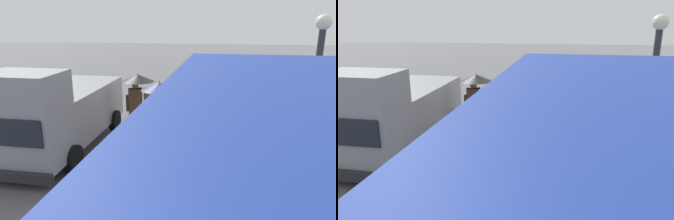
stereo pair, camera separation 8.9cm
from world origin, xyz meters
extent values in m
plane|color=#5B5B5E|center=(0.00, 0.00, 0.00)|extent=(90.00, 90.00, 0.00)
cylinder|color=#ADAFB5|center=(-0.52, 0.86, 0.00)|extent=(1.97, 1.97, 0.01)
cube|color=gray|center=(3.52, 1.33, 1.06)|extent=(2.05, 5.23, 1.40)
cube|color=gray|center=(3.55, 3.23, 2.18)|extent=(1.87, 1.43, 0.84)
cube|color=black|center=(3.56, 3.95, 1.38)|extent=(1.66, 0.09, 0.63)
cube|color=#232326|center=(3.56, 3.99, 0.32)|extent=(1.96, 0.20, 0.24)
cylinder|color=black|center=(2.56, 2.96, 0.36)|extent=(0.25, 0.72, 0.72)
cylinder|color=black|center=(4.52, 2.92, 0.36)|extent=(0.25, 0.72, 0.72)
cylinder|color=black|center=(2.51, -0.27, 0.36)|extent=(0.25, 0.72, 0.72)
cylinder|color=black|center=(4.47, -0.30, 0.36)|extent=(0.25, 0.72, 0.72)
cube|color=red|center=(0.12, -0.16, 0.60)|extent=(0.69, 0.86, 0.56)
cube|color=red|center=(0.12, -0.16, 0.14)|extent=(0.62, 0.78, 0.04)
cylinder|color=red|center=(0.22, -0.57, 1.00)|extent=(0.57, 0.17, 0.04)
sphere|color=black|center=(-0.16, 0.08, 0.05)|extent=(0.10, 0.10, 0.10)
sphere|color=black|center=(0.25, 0.18, 0.05)|extent=(0.10, 0.10, 0.10)
sphere|color=black|center=(-0.01, -0.51, 0.05)|extent=(0.10, 0.10, 0.10)
sphere|color=black|center=(0.39, -0.41, 0.05)|extent=(0.10, 0.10, 0.10)
cylinder|color=navy|center=(0.17, -0.04, 0.70)|extent=(0.14, 0.29, 0.69)
cube|color=#515156|center=(1.04, -0.08, 0.22)|extent=(0.68, 0.74, 0.03)
cylinder|color=#515156|center=(0.72, -0.26, 0.77)|extent=(0.04, 0.04, 1.10)
cylinder|color=#515156|center=(1.12, -0.44, 0.77)|extent=(0.04, 0.04, 1.10)
cylinder|color=black|center=(0.70, -0.26, 0.10)|extent=(0.13, 0.20, 0.20)
cylinder|color=black|center=(1.14, -0.45, 0.10)|extent=(0.13, 0.20, 0.20)
cube|color=tan|center=(1.04, -0.08, 0.39)|extent=(0.58, 0.64, 0.32)
cube|color=tan|center=(1.04, -0.08, 0.74)|extent=(0.59, 0.64, 0.37)
cube|color=tan|center=(1.04, -0.08, 1.09)|extent=(0.53, 0.54, 0.33)
cube|color=tan|center=(1.04, -0.08, 1.45)|extent=(0.61, 0.70, 0.38)
cylinder|color=black|center=(1.68, 0.34, 0.41)|extent=(0.18, 0.18, 0.82)
cylinder|color=black|center=(1.48, 0.29, 0.41)|extent=(0.18, 0.18, 0.82)
cube|color=#473323|center=(1.58, 0.31, 1.24)|extent=(0.50, 0.38, 0.84)
sphere|color=#8C6647|center=(1.58, 0.31, 1.78)|extent=(0.22, 0.22, 0.22)
cylinder|color=#473323|center=(1.83, 0.38, 1.19)|extent=(0.10, 0.10, 0.55)
cylinder|color=#473323|center=(1.41, 0.25, 1.46)|extent=(0.17, 0.32, 0.50)
cylinder|color=#333338|center=(1.48, 0.29, 1.62)|extent=(0.02, 0.02, 0.86)
cone|color=black|center=(1.48, 0.29, 2.00)|extent=(1.04, 1.04, 0.22)
sphere|color=#333338|center=(1.48, 0.29, 2.13)|extent=(0.04, 0.04, 0.04)
cylinder|color=black|center=(0.67, 1.67, 0.41)|extent=(0.18, 0.18, 0.82)
cylinder|color=black|center=(0.58, 1.49, 0.41)|extent=(0.18, 0.18, 0.82)
cube|color=#5B1E23|center=(0.62, 1.58, 1.24)|extent=(0.44, 0.52, 0.84)
sphere|color=#8C6647|center=(0.62, 1.58, 1.78)|extent=(0.22, 0.22, 0.22)
cylinder|color=#5B1E23|center=(0.73, 1.81, 1.19)|extent=(0.10, 0.10, 0.55)
cylinder|color=#5B1E23|center=(0.57, 1.41, 1.46)|extent=(0.32, 0.22, 0.50)
cylinder|color=#333338|center=(0.58, 1.49, 1.62)|extent=(0.02, 0.02, 0.86)
cone|color=navy|center=(0.58, 1.49, 2.00)|extent=(1.04, 1.04, 0.22)
sphere|color=#333338|center=(0.58, 1.49, 2.13)|extent=(0.04, 0.04, 0.04)
cube|color=maroon|center=(0.44, 1.66, 1.28)|extent=(0.27, 0.34, 0.44)
cylinder|color=black|center=(-0.29, -1.27, 0.41)|extent=(0.18, 0.18, 0.82)
cylinder|color=black|center=(-0.20, -1.09, 0.41)|extent=(0.18, 0.18, 0.82)
cube|color=slate|center=(-0.24, -1.18, 1.24)|extent=(0.45, 0.52, 0.84)
sphere|color=tan|center=(-0.24, -1.18, 1.78)|extent=(0.22, 0.22, 0.22)
cylinder|color=slate|center=(-0.37, -1.41, 1.19)|extent=(0.10, 0.10, 0.55)
cylinder|color=slate|center=(-0.18, -1.01, 1.46)|extent=(0.31, 0.23, 0.50)
cylinder|color=#333338|center=(-0.20, -1.09, 1.62)|extent=(0.02, 0.02, 0.86)
cone|color=white|center=(-0.20, -1.09, 2.00)|extent=(1.04, 1.04, 0.22)
sphere|color=#333338|center=(-0.20, -1.09, 2.13)|extent=(0.04, 0.04, 0.04)
cylinder|color=#2D2D33|center=(-2.78, 3.74, 1.80)|extent=(0.12, 0.12, 3.60)
sphere|color=#EAEACC|center=(-2.78, 3.74, 3.72)|extent=(0.28, 0.28, 0.28)
camera|label=1|loc=(-0.88, 9.77, 3.73)|focal=33.04mm
camera|label=2|loc=(-0.97, 9.75, 3.73)|focal=33.04mm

